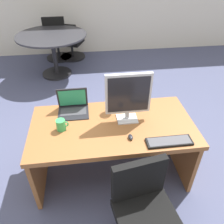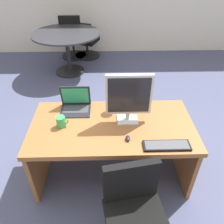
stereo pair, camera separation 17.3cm
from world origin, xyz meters
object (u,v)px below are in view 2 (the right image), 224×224
at_px(meeting_table, 67,43).
at_px(meeting_chair_near, 72,41).
at_px(desk_lamp, 121,87).
at_px(meeting_chair_far, 86,44).
at_px(keyboard, 167,146).
at_px(mouse, 128,138).
at_px(laptop, 76,102).
at_px(coffee_mug, 61,122).
at_px(desk, 112,136).
at_px(office_chair, 134,221).
at_px(monitor, 129,96).

height_order(meeting_table, meeting_chair_near, meeting_chair_near).
distance_m(desk_lamp, meeting_chair_far, 3.18).
relative_size(keyboard, meeting_chair_far, 0.50).
relative_size(mouse, meeting_chair_near, 0.08).
distance_m(laptop, desk_lamp, 0.51).
height_order(coffee_mug, meeting_table, coffee_mug).
xyz_separation_m(desk, keyboard, (0.46, -0.35, 0.20)).
relative_size(meeting_table, meeting_chair_near, 1.33).
bearing_deg(meeting_table, coffee_mug, -83.20).
relative_size(coffee_mug, meeting_chair_near, 0.12).
distance_m(office_chair, meeting_chair_near, 4.19).
height_order(coffee_mug, meeting_chair_far, coffee_mug).
relative_size(laptop, keyboard, 0.76).
bearing_deg(office_chair, desk_lamp, 93.04).
height_order(monitor, desk_lamp, monitor).
xyz_separation_m(monitor, office_chair, (0.00, -0.82, -0.66)).
bearing_deg(mouse, meeting_chair_far, 100.11).
bearing_deg(desk, desk_lamp, 67.52).
bearing_deg(keyboard, office_chair, -123.94).
height_order(mouse, meeting_chair_far, meeting_chair_far).
relative_size(laptop, meeting_chair_near, 0.32).
distance_m(mouse, coffee_mug, 0.65).
distance_m(meeting_chair_near, meeting_chair_far, 0.30).
bearing_deg(desk_lamp, desk, -112.48).
relative_size(desk, meeting_table, 1.23).
distance_m(keyboard, office_chair, 0.66).
height_order(desk_lamp, meeting_chair_far, desk_lamp).
xyz_separation_m(monitor, meeting_chair_far, (-0.65, 3.28, -0.68)).
distance_m(laptop, coffee_mug, 0.32).
xyz_separation_m(desk_lamp, office_chair, (0.06, -1.04, -0.63)).
bearing_deg(mouse, meeting_chair_near, 104.62).
bearing_deg(coffee_mug, desk, 6.09).
bearing_deg(coffee_mug, keyboard, -17.54).
bearing_deg(coffee_mug, office_chair, -49.46).
xyz_separation_m(desk, laptop, (-0.37, 0.25, 0.26)).
height_order(monitor, meeting_table, monitor).
bearing_deg(keyboard, coffee_mug, 162.46).
distance_m(laptop, meeting_chair_far, 3.09).
distance_m(monitor, mouse, 0.38).
distance_m(desk, keyboard, 0.61).
distance_m(laptop, meeting_table, 2.34).
bearing_deg(meeting_table, laptop, -79.74).
xyz_separation_m(desk, meeting_chair_near, (-0.79, 3.28, -0.14)).
bearing_deg(meeting_table, monitor, -69.54).
xyz_separation_m(laptop, meeting_chair_far, (-0.13, 3.05, -0.47)).
bearing_deg(desk, coffee_mug, -173.91).
bearing_deg(meeting_table, meeting_chair_near, 90.11).
bearing_deg(meeting_chair_far, coffee_mug, -89.65).
distance_m(desk_lamp, coffee_mug, 0.68).
height_order(monitor, coffee_mug, monitor).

